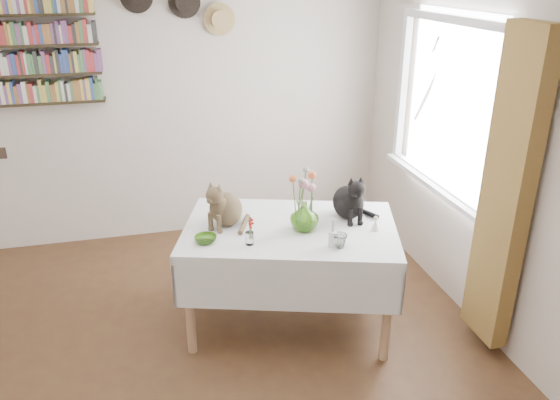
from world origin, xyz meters
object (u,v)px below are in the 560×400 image
object	(u,v)px
black_cat	(349,194)
flower_vase	(304,216)
tabby_cat	(227,201)
bookshelf_unit	(36,50)
dining_table	(290,251)

from	to	relation	value
black_cat	flower_vase	xyz separation A→B (m)	(-0.37, -0.13, -0.07)
black_cat	flower_vase	size ratio (longest dim) A/B	1.72
tabby_cat	flower_vase	distance (m)	0.56
black_cat	bookshelf_unit	world-z (taller)	bookshelf_unit
flower_vase	bookshelf_unit	world-z (taller)	bookshelf_unit
dining_table	tabby_cat	world-z (taller)	tabby_cat
dining_table	bookshelf_unit	distance (m)	2.73
dining_table	black_cat	size ratio (longest dim) A/B	4.75
flower_vase	bookshelf_unit	size ratio (longest dim) A/B	0.21
dining_table	flower_vase	bearing A→B (deg)	-40.30
tabby_cat	bookshelf_unit	world-z (taller)	bookshelf_unit
black_cat	bookshelf_unit	distance (m)	2.87
dining_table	tabby_cat	size ratio (longest dim) A/B	4.79
tabby_cat	bookshelf_unit	bearing A→B (deg)	177.15
tabby_cat	flower_vase	xyz separation A→B (m)	(0.50, -0.23, -0.07)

